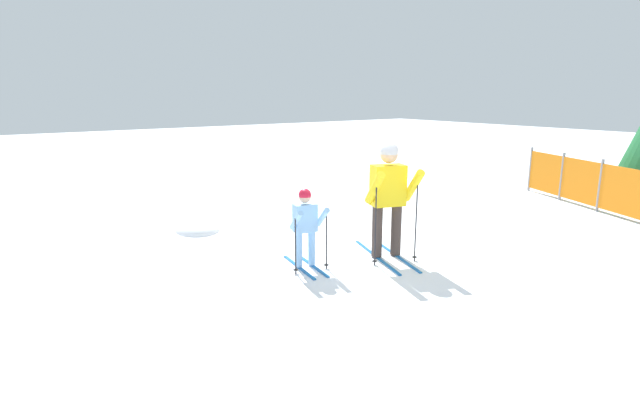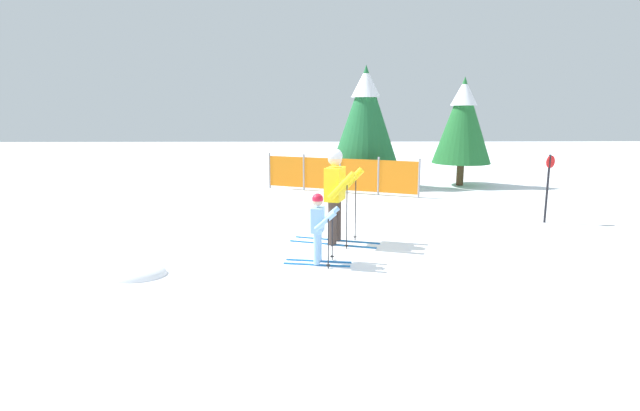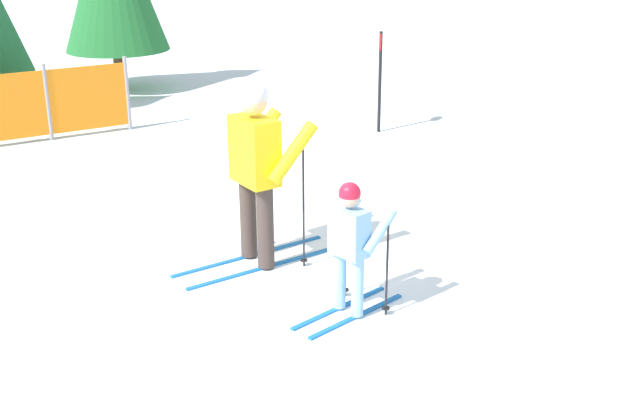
# 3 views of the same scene
# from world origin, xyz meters

# --- Properties ---
(ground_plane) EXTENTS (60.00, 60.00, 0.00)m
(ground_plane) POSITION_xyz_m (0.00, 0.00, 0.00)
(ground_plane) COLOR white
(skier_adult) EXTENTS (1.73, 0.96, 1.80)m
(skier_adult) POSITION_xyz_m (0.07, 0.12, 1.08)
(skier_adult) COLOR #1966B2
(skier_adult) RESTS_ON ground_plane
(skier_child) EXTENTS (1.14, 0.56, 1.18)m
(skier_child) POSITION_xyz_m (-0.28, -1.17, 0.69)
(skier_child) COLOR #1966B2
(skier_child) RESTS_ON ground_plane
(safety_fence) EXTENTS (4.50, 1.94, 1.14)m
(safety_fence) POSITION_xyz_m (0.47, 5.95, 0.57)
(safety_fence) COLOR gray
(safety_fence) RESTS_ON ground_plane
(conifer_far) EXTENTS (2.10, 2.10, 3.91)m
(conifer_far) POSITION_xyz_m (1.35, 7.20, 2.42)
(conifer_far) COLOR #4C3823
(conifer_far) RESTS_ON ground_plane
(conifer_near) EXTENTS (1.92, 1.92, 3.56)m
(conifer_near) POSITION_xyz_m (4.59, 7.40, 2.20)
(conifer_near) COLOR #4C3823
(conifer_near) RESTS_ON ground_plane
(trail_marker) EXTENTS (0.26, 0.15, 1.54)m
(trail_marker) POSITION_xyz_m (4.88, 1.79, 0.94)
(trail_marker) COLOR black
(trail_marker) RESTS_ON ground_plane
(snow_mound) EXTENTS (0.93, 0.79, 0.37)m
(snow_mound) POSITION_xyz_m (-3.11, -1.71, 0.00)
(snow_mound) COLOR white
(snow_mound) RESTS_ON ground_plane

